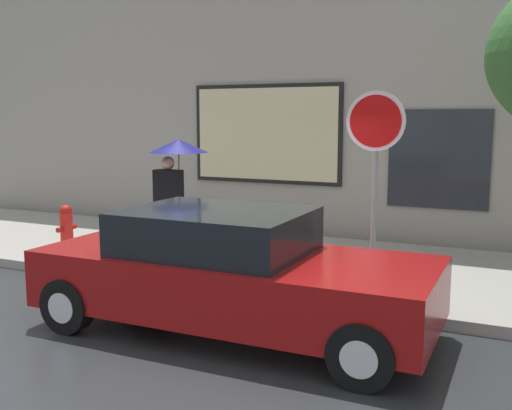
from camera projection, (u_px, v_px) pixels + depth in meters
ground_plane at (226, 329)px, 6.96m from camera, size 60.00×60.00×0.00m
sidewalk at (312, 265)px, 9.64m from camera, size 20.00×4.00×0.15m
building_facade at (357, 63)px, 11.39m from camera, size 20.00×0.67×7.00m
parked_car at (230, 272)px, 6.81m from camera, size 4.54×1.91×1.41m
fire_hydrant at (67, 227)px, 10.47m from camera, size 0.30×0.44×0.79m
pedestrian_with_umbrella at (175, 163)px, 9.97m from camera, size 0.99×0.99×1.94m
stop_sign at (375, 152)px, 7.57m from camera, size 0.76×0.10×2.64m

